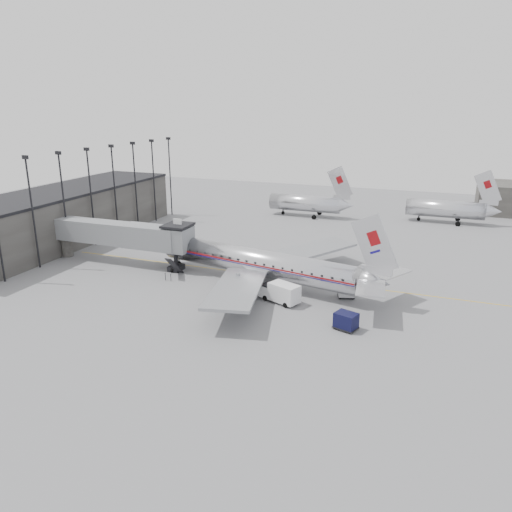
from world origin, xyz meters
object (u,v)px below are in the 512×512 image
(baggage_cart_navy, at_px, (346,321))
(airliner, at_px, (261,263))
(service_van, at_px, (280,292))
(baggage_cart_white, at_px, (346,291))
(ramp_worker, at_px, (249,274))

(baggage_cart_navy, bearing_deg, airliner, 162.49)
(service_van, relative_size, baggage_cart_navy, 1.95)
(airliner, relative_size, baggage_cart_white, 15.19)
(baggage_cart_navy, xyz_separation_m, baggage_cart_white, (-1.61, 8.44, -0.15))
(service_van, relative_size, baggage_cart_white, 2.35)
(airliner, xyz_separation_m, baggage_cart_white, (10.94, -0.87, -1.93))
(baggage_cart_navy, xyz_separation_m, ramp_worker, (-14.24, 9.44, 0.00))
(ramp_worker, bearing_deg, baggage_cart_white, 0.30)
(baggage_cart_white, xyz_separation_m, ramp_worker, (-12.63, 1.00, 0.15))
(baggage_cart_navy, relative_size, ramp_worker, 1.43)
(baggage_cart_navy, bearing_deg, baggage_cart_white, 119.86)
(service_van, xyz_separation_m, baggage_cart_white, (6.82, 3.98, -0.42))
(baggage_cart_navy, distance_m, ramp_worker, 17.09)
(ramp_worker, bearing_deg, baggage_cart_navy, -28.73)
(baggage_cart_white, bearing_deg, baggage_cart_navy, -96.29)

